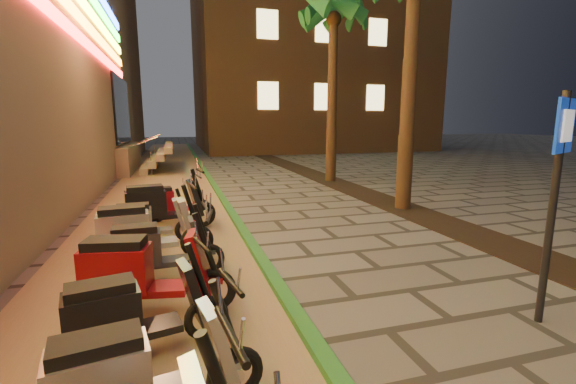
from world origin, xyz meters
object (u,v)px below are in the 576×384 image
object	(u,v)px
pedestrian_sign	(557,178)
scooter_5	(137,375)
scooter_9	(142,231)
scooter_10	(147,222)
scooter_12	(170,202)
scooter_7	(141,272)
scooter_8	(154,250)
scooter_11	(160,205)
scooter_6	(130,314)

from	to	relation	value
pedestrian_sign	scooter_5	bearing A→B (deg)	161.07
scooter_9	scooter_10	world-z (taller)	scooter_9
scooter_12	scooter_9	bearing A→B (deg)	-106.02
scooter_7	scooter_8	xyz separation A→B (m)	(0.11, 0.97, -0.06)
scooter_8	scooter_12	xyz separation A→B (m)	(0.17, 3.55, -0.03)
scooter_9	scooter_11	size ratio (longest dim) A/B	0.98
scooter_5	scooter_10	distance (m)	4.64
scooter_12	scooter_8	bearing A→B (deg)	-100.79
pedestrian_sign	scooter_7	size ratio (longest dim) A/B	1.47
scooter_7	scooter_9	size ratio (longest dim) A/B	0.98
scooter_5	scooter_10	xyz separation A→B (m)	(-0.22, 4.64, -0.02)
scooter_9	pedestrian_sign	bearing A→B (deg)	-41.68
scooter_6	scooter_8	size ratio (longest dim) A/B	0.98
scooter_7	scooter_10	xyz separation A→B (m)	(-0.10, 2.74, -0.08)
scooter_8	scooter_11	distance (m)	2.69
scooter_5	scooter_12	world-z (taller)	scooter_5
scooter_10	pedestrian_sign	bearing A→B (deg)	-46.88
scooter_12	scooter_5	bearing A→B (deg)	-99.49
scooter_6	scooter_8	xyz separation A→B (m)	(0.13, 1.88, 0.01)
scooter_5	scooter_7	distance (m)	1.90
pedestrian_sign	scooter_11	world-z (taller)	pedestrian_sign
scooter_6	scooter_12	world-z (taller)	scooter_6
scooter_8	scooter_12	bearing A→B (deg)	83.99
pedestrian_sign	scooter_11	xyz separation A→B (m)	(-4.30, 5.13, -1.12)
scooter_6	scooter_8	distance (m)	1.89
scooter_7	scooter_12	size ratio (longest dim) A/B	1.18
scooter_7	scooter_9	xyz separation A→B (m)	(-0.11, 1.77, 0.01)
scooter_10	scooter_5	bearing A→B (deg)	-91.19
scooter_9	scooter_12	bearing A→B (deg)	75.93
pedestrian_sign	scooter_8	world-z (taller)	pedestrian_sign
pedestrian_sign	scooter_8	distance (m)	5.08
pedestrian_sign	scooter_11	size ratio (longest dim) A/B	1.40
scooter_9	scooter_6	bearing A→B (deg)	-94.32
scooter_6	scooter_12	distance (m)	5.44
scooter_8	scooter_12	distance (m)	3.56
scooter_10	scooter_12	world-z (taller)	scooter_10
scooter_10	scooter_11	world-z (taller)	scooter_11
scooter_7	scooter_9	distance (m)	1.77
scooter_9	scooter_10	xyz separation A→B (m)	(0.01, 0.97, -0.09)
pedestrian_sign	scooter_9	xyz separation A→B (m)	(-4.51, 3.23, -1.13)
scooter_6	scooter_10	world-z (taller)	scooter_6
pedestrian_sign	scooter_12	xyz separation A→B (m)	(-4.13, 5.99, -1.22)
pedestrian_sign	scooter_6	distance (m)	4.63
pedestrian_sign	scooter_9	world-z (taller)	pedestrian_sign
pedestrian_sign	scooter_5	xyz separation A→B (m)	(-4.29, -0.43, -1.20)
scooter_5	scooter_11	distance (m)	5.56
scooter_5	scooter_12	xyz separation A→B (m)	(0.17, 6.42, -0.02)
scooter_10	scooter_12	distance (m)	1.82
scooter_8	scooter_11	world-z (taller)	scooter_11
scooter_5	scooter_8	size ratio (longest dim) A/B	0.99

